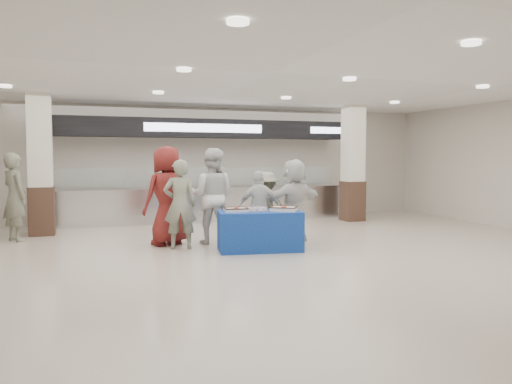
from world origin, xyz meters
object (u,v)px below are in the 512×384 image
object	(u,v)px
civilian_white	(294,200)
display_table	(260,231)
chef_tall	(212,196)
civilian_maroon	(167,196)
soldier_a	(180,204)
soldier_bg	(15,197)
chef_short	(259,208)
soldier_b	(267,206)
sheet_cake_right	(284,208)
cupcake_tray	(257,209)
sheet_cake_left	(236,209)

from	to	relation	value
civilian_white	display_table	bearing A→B (deg)	17.92
chef_tall	civilian_maroon	bearing A→B (deg)	17.36
soldier_a	soldier_bg	world-z (taller)	soldier_bg
civilian_maroon	chef_short	size ratio (longest dim) A/B	1.33
civilian_maroon	soldier_b	distance (m)	2.12
sheet_cake_right	cupcake_tray	size ratio (longest dim) A/B	1.33
sheet_cake_left	cupcake_tray	xyz separation A→B (m)	(0.40, -0.04, -0.01)
sheet_cake_right	civilian_white	distance (m)	1.03
soldier_b	chef_short	bearing A→B (deg)	76.57
display_table	soldier_b	world-z (taller)	soldier_b
soldier_a	chef_tall	bearing A→B (deg)	-141.95
sheet_cake_right	civilian_white	world-z (taller)	civilian_white
display_table	sheet_cake_right	world-z (taller)	sheet_cake_right
chef_tall	sheet_cake_right	bearing A→B (deg)	156.86
sheet_cake_right	chef_tall	distance (m)	1.64
cupcake_tray	chef_tall	bearing A→B (deg)	120.46
soldier_a	chef_tall	xyz separation A→B (m)	(0.73, 0.42, 0.11)
sheet_cake_right	sheet_cake_left	bearing A→B (deg)	168.62
chef_tall	soldier_bg	size ratio (longest dim) A/B	1.05
display_table	sheet_cake_left	distance (m)	0.62
sheet_cake_left	chef_short	bearing A→B (deg)	41.01
display_table	chef_short	bearing A→B (deg)	80.26
display_table	chef_tall	bearing A→B (deg)	130.84
cupcake_tray	soldier_bg	bearing A→B (deg)	149.33
chef_short	civilian_white	bearing A→B (deg)	-162.13
cupcake_tray	chef_short	distance (m)	0.68
display_table	soldier_b	distance (m)	1.27
sheet_cake_right	cupcake_tray	distance (m)	0.51
cupcake_tray	soldier_b	size ratio (longest dim) A/B	0.31
cupcake_tray	civilian_white	distance (m)	1.28
chef_tall	civilian_white	size ratio (longest dim) A/B	1.12
display_table	chef_short	size ratio (longest dim) A/B	1.03
display_table	soldier_a	xyz separation A→B (m)	(-1.40, 0.65, 0.49)
soldier_bg	display_table	bearing A→B (deg)	-154.22
chef_tall	soldier_b	size ratio (longest dim) A/B	1.34
soldier_a	chef_tall	distance (m)	0.85
civilian_white	soldier_a	bearing A→B (deg)	-16.08
chef_tall	civilian_white	world-z (taller)	chef_tall
civilian_maroon	soldier_a	xyz separation A→B (m)	(0.16, -0.52, -0.14)
cupcake_tray	chef_short	xyz separation A→B (m)	(0.26, 0.62, -0.04)
sheet_cake_right	display_table	bearing A→B (deg)	164.96
chef_tall	chef_short	world-z (taller)	chef_tall
display_table	chef_tall	xyz separation A→B (m)	(-0.67, 1.07, 0.60)
cupcake_tray	chef_short	size ratio (longest dim) A/B	0.30
sheet_cake_right	soldier_b	size ratio (longest dim) A/B	0.41
soldier_a	soldier_b	bearing A→B (deg)	-158.86
soldier_a	chef_short	xyz separation A→B (m)	(1.62, -0.01, -0.11)
display_table	sheet_cake_right	xyz separation A→B (m)	(0.44, -0.12, 0.42)
chef_short	soldier_b	distance (m)	0.56
sheet_cake_right	soldier_bg	distance (m)	5.71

